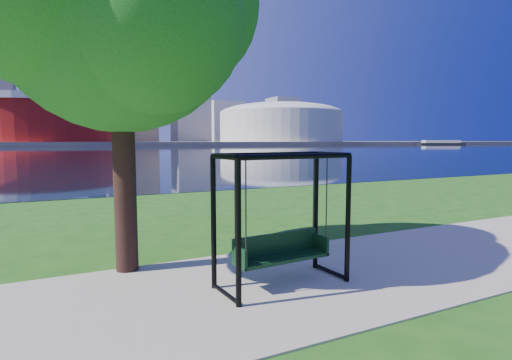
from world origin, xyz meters
TOP-DOWN VIEW (x-y plane):
  - ground at (0.00, 0.00)m, footprint 900.00×900.00m
  - path at (0.00, -0.50)m, footprint 120.00×4.00m
  - river at (0.00, 102.00)m, footprint 900.00×180.00m
  - far_bank at (0.00, 306.00)m, footprint 900.00×228.00m
  - stadium at (-10.00, 235.00)m, footprint 83.00×83.00m
  - arena at (135.00, 235.00)m, footprint 84.00×84.00m
  - skyline at (-4.27, 319.39)m, footprint 392.00×66.00m
  - swing at (-0.01, -0.57)m, footprint 2.27×1.11m
  - barge at (225.08, 178.32)m, footprint 29.91×19.25m

SIDE VIEW (x-z plane):
  - ground at x=0.00m, z-range 0.00..0.00m
  - river at x=0.00m, z-range 0.00..0.02m
  - path at x=0.00m, z-range 0.00..0.03m
  - far_bank at x=0.00m, z-range 0.00..2.00m
  - swing at x=-0.01m, z-range -0.04..2.22m
  - barge at x=225.08m, z-range -0.14..2.79m
  - stadium at x=-10.00m, z-range -1.77..30.23m
  - arena at x=135.00m, z-range 2.59..29.15m
  - skyline at x=-4.27m, z-range -12.36..84.14m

